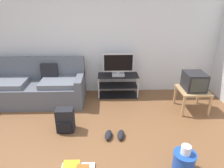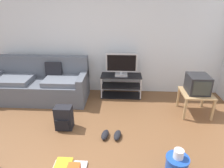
{
  "view_description": "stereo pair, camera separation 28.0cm",
  "coord_description": "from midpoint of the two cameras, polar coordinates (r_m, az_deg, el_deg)",
  "views": [
    {
      "loc": [
        0.44,
        -2.11,
        2.13
      ],
      "look_at": [
        0.54,
        1.26,
        0.67
      ],
      "focal_mm": 32.13,
      "sensor_mm": 36.0,
      "label": 1
    },
    {
      "loc": [
        0.72,
        -2.11,
        2.13
      ],
      "look_at": [
        0.54,
        1.26,
        0.67
      ],
      "focal_mm": 32.13,
      "sensor_mm": 36.0,
      "label": 2
    }
  ],
  "objects": [
    {
      "name": "tv_stand",
      "position": [
        4.63,
        4.32,
        -0.48
      ],
      "size": [
        0.91,
        0.39,
        0.51
      ],
      "color": "black",
      "rests_on": "ground_plane"
    },
    {
      "name": "crt_tv",
      "position": [
        4.17,
        25.01,
        0.0
      ],
      "size": [
        0.38,
        0.44,
        0.34
      ],
      "color": "#232326",
      "rests_on": "side_table"
    },
    {
      "name": "sneakers_pair",
      "position": [
        3.4,
        2.2,
        -14.35
      ],
      "size": [
        0.36,
        0.27,
        0.09
      ],
      "color": "black",
      "rests_on": "ground_plane"
    },
    {
      "name": "ground_plane",
      "position": [
        3.06,
        -9.42,
        -21.29
      ],
      "size": [
        9.0,
        9.8,
        0.02
      ],
      "primitive_type": "cube",
      "color": "brown"
    },
    {
      "name": "wall_back",
      "position": [
        4.66,
        -4.22,
        13.78
      ],
      "size": [
        9.0,
        0.1,
        2.7
      ],
      "primitive_type": "cube",
      "color": "silver",
      "rests_on": "ground_plane"
    },
    {
      "name": "flat_tv",
      "position": [
        4.42,
        4.53,
        5.41
      ],
      "size": [
        0.68,
        0.22,
        0.51
      ],
      "color": "#B2B2B7",
      "rests_on": "tv_stand"
    },
    {
      "name": "side_table",
      "position": [
        4.25,
        24.55,
        -3.01
      ],
      "size": [
        0.57,
        0.57,
        0.45
      ],
      "color": "tan",
      "rests_on": "ground_plane"
    },
    {
      "name": "couch",
      "position": [
        4.69,
        -17.96,
        -0.11
      ],
      "size": [
        2.07,
        0.83,
        0.93
      ],
      "color": "#565B66",
      "rests_on": "ground_plane"
    },
    {
      "name": "backpack",
      "position": [
        3.58,
        -11.33,
        -9.51
      ],
      "size": [
        0.29,
        0.27,
        0.42
      ],
      "rotation": [
        0.0,
        0.0,
        -0.13
      ],
      "color": "black",
      "rests_on": "ground_plane"
    },
    {
      "name": "cleaning_bucket",
      "position": [
        2.91,
        20.78,
        -20.78
      ],
      "size": [
        0.3,
        0.3,
        0.4
      ],
      "color": "blue",
      "rests_on": "ground_plane"
    }
  ]
}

